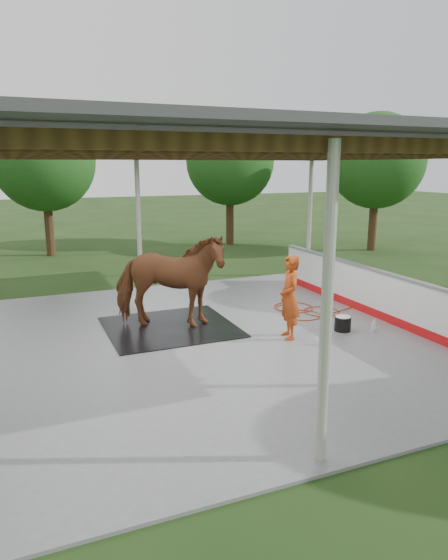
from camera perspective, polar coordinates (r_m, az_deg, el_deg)
name	(u,v)px	position (r m, az deg, el deg)	size (l,w,h in m)	color
ground	(194,342)	(10.56, -3.40, -7.07)	(100.00, 100.00, 0.00)	#1E3814
concrete_slab	(194,341)	(10.56, -3.40, -6.94)	(12.00, 10.00, 0.05)	slate
pavilion_structure	(192,147)	(9.93, -3.72, 14.96)	(12.60, 10.60, 4.05)	beige
dasher_board	(373,293)	(12.60, 16.70, -1.47)	(0.16, 8.00, 1.15)	red
tree_belt	(191,157)	(10.88, -3.76, 13.85)	(28.00, 28.00, 5.80)	#382314
rubber_mat	(170,327)	(11.36, -6.17, -5.35)	(2.81, 2.63, 0.02)	black
horse	(169,281)	(11.07, -6.30, -0.10)	(1.14, 2.50, 2.11)	brown
handler	(290,297)	(10.47, 7.50, -1.99)	(0.64, 0.42, 1.77)	#AB3C12
wash_bucket	(343,323)	(11.33, 13.41, -4.84)	(0.36, 0.36, 0.33)	black
soap_bottle_a	(374,325)	(11.47, 16.77, -4.95)	(0.11, 0.11, 0.29)	silver
soap_bottle_b	(316,341)	(10.37, 10.46, -6.84)	(0.08, 0.08, 0.18)	#338CD8
hose_coil	(303,311)	(12.68, 9.00, -3.47)	(2.21, 1.62, 0.02)	#A72A0B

